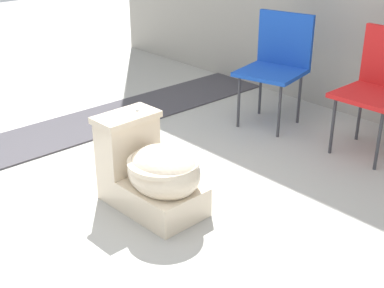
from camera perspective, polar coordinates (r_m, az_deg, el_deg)
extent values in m
plane|color=#A8A59E|center=(2.96, -9.16, -8.28)|extent=(14.00, 14.00, 0.00)
cube|color=#423F44|center=(4.15, -13.08, 1.43)|extent=(0.56, 8.00, 0.01)
cube|color=beige|center=(3.03, -4.22, -5.29)|extent=(0.61, 0.36, 0.17)
ellipsoid|color=beige|center=(2.88, -3.05, -2.97)|extent=(0.45, 0.37, 0.28)
cylinder|color=beige|center=(2.85, -3.07, -1.97)|extent=(0.40, 0.40, 0.03)
cube|color=beige|center=(3.07, -6.88, -0.05)|extent=(0.19, 0.34, 0.30)
cube|color=beige|center=(3.00, -7.04, 2.87)|extent=(0.21, 0.37, 0.04)
cylinder|color=silver|center=(3.04, -5.86, 3.68)|extent=(0.02, 0.02, 0.01)
cube|color=#1947B2|center=(4.07, 8.43, 7.56)|extent=(0.53, 0.53, 0.03)
cube|color=#1947B2|center=(4.19, 9.91, 11.00)|extent=(0.44, 0.13, 0.40)
cylinder|color=#38383D|center=(3.92, 9.30, 3.49)|extent=(0.02, 0.02, 0.40)
cylinder|color=#38383D|center=(4.07, 5.01, 4.51)|extent=(0.02, 0.02, 0.40)
cylinder|color=#38383D|center=(4.21, 11.38, 4.82)|extent=(0.02, 0.02, 0.40)
cylinder|color=#38383D|center=(4.35, 7.30, 5.74)|extent=(0.02, 0.02, 0.40)
cube|color=red|center=(3.72, 18.76, 4.90)|extent=(0.45, 0.45, 0.03)
cylinder|color=#38383D|center=(3.58, 19.29, 0.32)|extent=(0.02, 0.02, 0.40)
cylinder|color=#38383D|center=(3.73, 14.78, 1.89)|extent=(0.02, 0.02, 0.40)
cylinder|color=#38383D|center=(4.01, 17.45, 3.14)|extent=(0.02, 0.02, 0.40)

